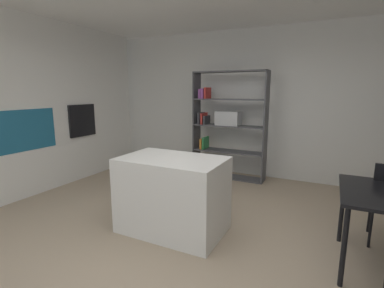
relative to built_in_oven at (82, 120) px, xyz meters
The scene contains 7 objects.
ground_plane 3.29m from the built_in_oven, 22.15° to the right, with size 9.85×9.85×0.00m, color tan.
back_partition 3.33m from the built_in_oven, 30.09° to the left, with size 7.15×0.06×2.81m, color silver.
tall_cabinet_run_left 1.25m from the built_in_oven, 105.95° to the right, with size 0.62×5.16×2.81m, color white.
cabinet_niche_splashback 1.12m from the built_in_oven, 90.85° to the right, with size 0.01×1.04×0.64m.
built_in_oven is the anchor object (origin of this frame).
kitchen_island 2.84m from the built_in_oven, 22.14° to the right, with size 1.21×0.77×0.89m, color white.
open_bookshelf 2.67m from the built_in_oven, 28.46° to the left, with size 1.39×0.33×2.01m.
Camera 1 is at (1.31, -2.60, 1.66)m, focal length 26.34 mm.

